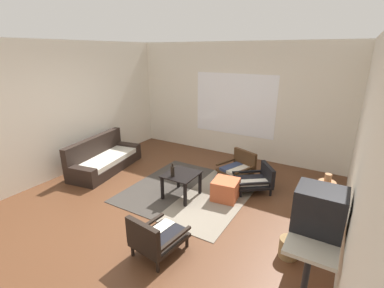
# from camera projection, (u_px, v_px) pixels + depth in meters

# --- Properties ---
(ground_plane) EXTENTS (7.80, 7.80, 0.00)m
(ground_plane) POSITION_uv_depth(u_px,v_px,m) (161.00, 210.00, 4.52)
(ground_plane) COLOR #56331E
(far_wall_with_window) EXTENTS (5.60, 0.13, 2.70)m
(far_wall_with_window) POSITION_uv_depth(u_px,v_px,m) (235.00, 101.00, 6.57)
(far_wall_with_window) COLOR silver
(far_wall_with_window) RESTS_ON ground
(side_wall_right) EXTENTS (0.12, 6.60, 2.70)m
(side_wall_right) POSITION_uv_depth(u_px,v_px,m) (364.00, 160.00, 3.04)
(side_wall_right) COLOR silver
(side_wall_right) RESTS_ON ground
(side_wall_left) EXTENTS (0.12, 6.60, 2.70)m
(side_wall_left) POSITION_uv_depth(u_px,v_px,m) (63.00, 109.00, 5.61)
(side_wall_left) COLOR silver
(side_wall_left) RESTS_ON ground
(area_rug) EXTENTS (2.12, 2.18, 0.01)m
(area_rug) POSITION_uv_depth(u_px,v_px,m) (189.00, 191.00, 5.13)
(area_rug) COLOR #38332D
(area_rug) RESTS_ON ground
(couch) EXTENTS (0.98, 1.83, 0.71)m
(couch) POSITION_uv_depth(u_px,v_px,m) (104.00, 160.00, 6.01)
(couch) COLOR black
(couch) RESTS_ON ground
(coffee_table) EXTENTS (0.55, 0.59, 0.45)m
(coffee_table) POSITION_uv_depth(u_px,v_px,m) (181.00, 178.00, 4.82)
(coffee_table) COLOR black
(coffee_table) RESTS_ON ground
(armchair_by_window) EXTENTS (0.75, 0.77, 0.53)m
(armchair_by_window) POSITION_uv_depth(u_px,v_px,m) (238.00, 166.00, 5.66)
(armchair_by_window) COLOR #472D19
(armchair_by_window) RESTS_ON ground
(armchair_striped_foreground) EXTENTS (0.60, 0.70, 0.58)m
(armchair_striped_foreground) POSITION_uv_depth(u_px,v_px,m) (155.00, 237.00, 3.45)
(armchair_striped_foreground) COLOR black
(armchair_striped_foreground) RESTS_ON ground
(armchair_corner) EXTENTS (0.84, 0.82, 0.49)m
(armchair_corner) POSITION_uv_depth(u_px,v_px,m) (256.00, 179.00, 5.09)
(armchair_corner) COLOR black
(armchair_corner) RESTS_ON ground
(ottoman_orange) EXTENTS (0.48, 0.48, 0.36)m
(ottoman_orange) POSITION_uv_depth(u_px,v_px,m) (225.00, 190.00, 4.80)
(ottoman_orange) COLOR #BC5633
(ottoman_orange) RESTS_ON ground
(console_shelf) EXTENTS (0.46, 1.57, 0.78)m
(console_shelf) POSITION_uv_depth(u_px,v_px,m) (319.00, 221.00, 3.04)
(console_shelf) COLOR #B2AD9E
(console_shelf) RESTS_ON ground
(crt_television) EXTENTS (0.47, 0.39, 0.45)m
(crt_television) POSITION_uv_depth(u_px,v_px,m) (319.00, 209.00, 2.72)
(crt_television) COLOR black
(crt_television) RESTS_ON console_shelf
(clay_vase) EXTENTS (0.20, 0.20, 0.33)m
(clay_vase) POSITION_uv_depth(u_px,v_px,m) (326.00, 189.00, 3.31)
(clay_vase) COLOR #A87047
(clay_vase) RESTS_ON console_shelf
(glass_bottle) EXTENTS (0.07, 0.07, 0.24)m
(glass_bottle) POSITION_uv_depth(u_px,v_px,m) (173.00, 171.00, 4.66)
(glass_bottle) COLOR black
(glass_bottle) RESTS_ON coffee_table
(wicker_basket) EXTENTS (0.24, 0.24, 0.26)m
(wicker_basket) POSITION_uv_depth(u_px,v_px,m) (289.00, 248.00, 3.47)
(wicker_basket) COLOR olive
(wicker_basket) RESTS_ON ground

